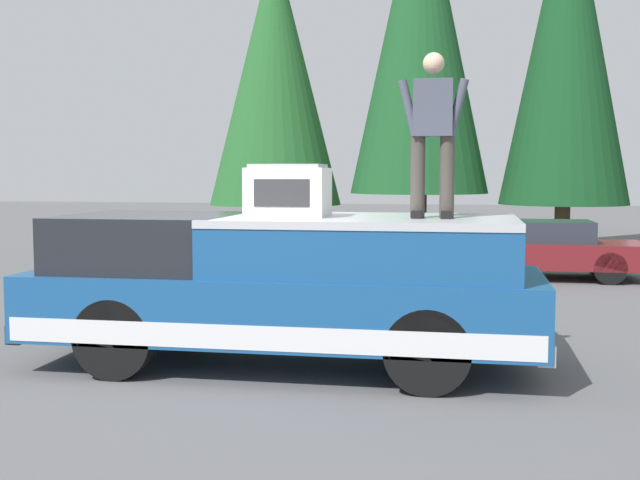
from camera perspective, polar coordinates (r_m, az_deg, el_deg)
name	(u,v)px	position (r m, az deg, el deg)	size (l,w,h in m)	color
ground_plane	(233,368)	(8.78, -6.31, -9.13)	(90.00, 90.00, 0.00)	#565659
pickup_truck	(285,287)	(8.69, -2.50, -3.38)	(2.01, 5.54, 1.65)	navy
compressor_unit	(288,191)	(8.49, -2.29, 3.56)	(0.65, 0.84, 0.56)	silver
person_on_truck_bed	(433,130)	(8.28, 8.12, 7.81)	(0.29, 0.72, 1.69)	#423D38
parked_car_maroon	(539,249)	(16.50, 15.46, -0.66)	(1.64, 4.10, 1.16)	maroon
conifer_left	(567,41)	(22.83, 17.34, 13.51)	(3.45, 3.45, 10.03)	#4C3826
conifer_center_left	(420,31)	(22.85, 7.23, 14.68)	(3.85, 3.85, 10.53)	#4C3826
conifer_center_right	(275,74)	(23.70, -3.26, 11.81)	(3.87, 3.87, 8.81)	#4C3826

